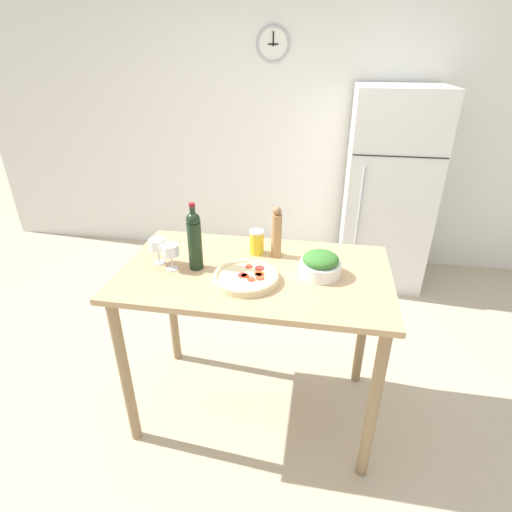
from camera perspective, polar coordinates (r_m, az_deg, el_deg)
ground_plane at (r=2.59m, az=-0.16°, el=-20.51°), size 14.00×14.00×0.00m
wall_back at (r=3.91m, az=5.62°, el=18.05°), size 6.40×0.08×2.60m
refrigerator at (r=3.68m, az=18.27°, el=8.85°), size 0.71×0.69×1.69m
prep_counter at (r=2.07m, az=-0.19°, el=-5.37°), size 1.34×0.78×0.94m
wine_bottle at (r=1.97m, az=-8.77°, el=2.37°), size 0.07×0.07×0.34m
wine_glass_near at (r=2.01m, az=-12.09°, el=0.68°), size 0.08×0.08×0.13m
wine_glass_far at (r=2.08m, az=-13.91°, el=1.50°), size 0.08×0.08×0.13m
pepper_mill at (r=2.08m, az=2.95°, el=3.32°), size 0.05×0.05×0.28m
salad_bowl at (r=1.96m, az=9.18°, el=-1.21°), size 0.21×0.21×0.12m
homemade_pizza at (r=1.90m, az=-1.43°, el=-3.05°), size 0.31×0.31×0.04m
salt_canister at (r=2.14m, az=0.10°, el=2.00°), size 0.08×0.08×0.13m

